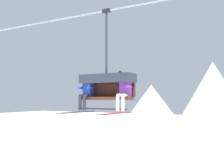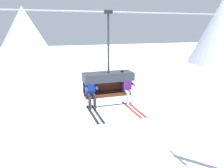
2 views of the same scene
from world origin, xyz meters
The scene contains 6 objects.
mountain_peak_central centered at (-5.52, 46.13, 6.61)m, with size 15.12×15.12×13.22m.
mountain_peak_east centered at (39.30, 34.64, 8.00)m, with size 14.21×14.21×15.99m.
lift_cable centered at (0.11, -0.80, 9.17)m, with size 18.43×0.05×0.05m.
chairlift_chair centered at (-0.31, -0.73, 6.80)m, with size 1.84×0.74×3.32m.
skier_blue centered at (-1.02, -0.95, 6.48)m, with size 0.46×1.70×1.23m.
skier_purple centered at (0.39, -0.94, 6.50)m, with size 0.48×1.70×1.34m.
Camera 2 is at (-2.65, -8.19, 8.67)m, focal length 35.00 mm.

